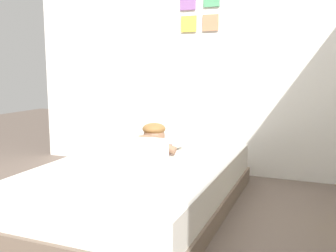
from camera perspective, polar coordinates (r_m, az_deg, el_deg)
name	(u,v)px	position (r m, az deg, el deg)	size (l,w,h in m)	color
ground_plane	(137,221)	(2.82, -4.82, -14.23)	(11.93, 11.93, 0.00)	#66564C
back_wall	(201,54)	(4.03, 4.99, 10.89)	(3.97, 0.12, 2.50)	silver
bed	(142,185)	(3.02, -4.02, -8.92)	(1.36, 2.08, 0.37)	#726051
pillow	(158,142)	(3.47, -1.61, -2.48)	(0.52, 0.32, 0.11)	white
person_lying	(135,150)	(2.91, -5.03, -3.68)	(0.43, 0.92, 0.27)	silver
coffee_cup	(167,149)	(3.28, -0.09, -3.46)	(0.12, 0.09, 0.07)	#D84C47
cell_phone	(112,167)	(2.84, -8.54, -6.16)	(0.07, 0.14, 0.01)	black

